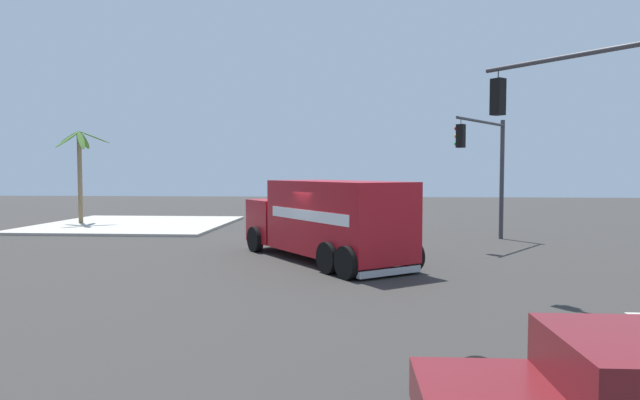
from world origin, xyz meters
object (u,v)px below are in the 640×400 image
Objects in this scene: delivery_truck at (326,219)px; traffic_light_primary at (488,159)px; palm_tree_far at (80,162)px; sedan_tan at (304,214)px; traffic_light_secondary at (614,129)px.

traffic_light_primary is at bearing -50.97° from delivery_truck.
delivery_truck is 9.22m from traffic_light_primary.
traffic_light_primary is 1.02× the size of palm_tree_far.
sedan_tan is (7.31, 9.03, -3.12)m from traffic_light_primary.
traffic_light_secondary reaches higher than palm_tree_far.
palm_tree_far is at bearing 52.49° from delivery_truck.
traffic_light_secondary is at bearing -155.87° from sedan_tan.
palm_tree_far reaches higher than sedan_tan.
delivery_truck is at bearing 45.00° from traffic_light_secondary.
delivery_truck is 19.49m from palm_tree_far.
sedan_tan is (12.95, 2.09, -0.86)m from delivery_truck.
delivery_truck is 1.46× the size of palm_tree_far.
delivery_truck is 1.34× the size of traffic_light_secondary.
traffic_light_primary is 0.94× the size of traffic_light_secondary.
sedan_tan is 0.80× the size of palm_tree_far.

